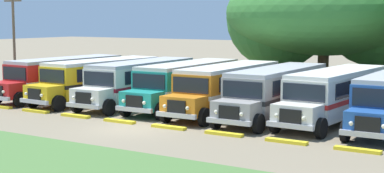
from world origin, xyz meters
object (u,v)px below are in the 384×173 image
Objects in this scene: parked_bus_slot_2 at (140,80)px; utility_pole at (14,40)px; parked_bus_slot_0 at (64,75)px; parked_bus_slot_1 at (100,78)px; parked_bus_slot_4 at (228,86)px; parked_bus_slot_6 at (337,93)px; parked_bus_slot_3 at (187,82)px; parked_bus_slot_5 at (276,90)px; broad_shade_tree at (328,12)px.

parked_bus_slot_2 is 1.44× the size of utility_pole.
parked_bus_slot_0 is 1.00× the size of parked_bus_slot_1.
utility_pole is (-8.64, 0.08, 2.44)m from parked_bus_slot_1.
parked_bus_slot_0 is 3.36m from parked_bus_slot_1.
parked_bus_slot_4 is 6.61m from parked_bus_slot_6.
parked_bus_slot_6 is at bearing 94.46° from parked_bus_slot_0.
parked_bus_slot_1 is at bearing 93.23° from parked_bus_slot_0.
parked_bus_slot_3 is 1.00× the size of parked_bus_slot_5.
parked_bus_slot_2 is 9.77m from parked_bus_slot_5.
parked_bus_slot_2 is 12.10m from utility_pole.
broad_shade_tree is at bearing -155.10° from parked_bus_slot_6.
parked_bus_slot_1 is at bearing -89.67° from parked_bus_slot_5.
broad_shade_tree is 24.07m from utility_pole.
parked_bus_slot_6 is at bearing 88.06° from parked_bus_slot_3.
parked_bus_slot_5 is at bearing 82.95° from parked_bus_slot_3.
parked_bus_slot_5 is 21.76m from utility_pole.
broad_shade_tree reaches higher than parked_bus_slot_3.
parked_bus_slot_1 and parked_bus_slot_4 have the same top height.
parked_bus_slot_0 is at bearing -88.95° from parked_bus_slot_4.
parked_bus_slot_2 is 0.68× the size of broad_shade_tree.
parked_bus_slot_1 is 18.16m from broad_shade_tree.
parked_bus_slot_0 is 19.69m from parked_bus_slot_6.
broad_shade_tree reaches higher than parked_bus_slot_4.
parked_bus_slot_2 is (3.21, 0.31, 0.00)m from parked_bus_slot_1.
broad_shade_tree is at bearing 34.18° from utility_pole.
parked_bus_slot_0 and parked_bus_slot_3 have the same top height.
parked_bus_slot_0 is at bearing -84.34° from parked_bus_slot_6.
parked_bus_slot_6 is at bearing 1.69° from utility_pole.
parked_bus_slot_6 is at bearing -68.15° from broad_shade_tree.
parked_bus_slot_1 is 9.71m from parked_bus_slot_4.
parked_bus_slot_1 and parked_bus_slot_5 have the same top height.
broad_shade_tree is (-1.78, 13.32, 4.54)m from parked_bus_slot_5.
utility_pole is (-5.28, 0.16, 2.44)m from parked_bus_slot_0.
parked_bus_slot_3 is at bearing -95.59° from parked_bus_slot_5.
parked_bus_slot_0 is at bearing -87.17° from parked_bus_slot_3.
parked_bus_slot_5 is 1.00× the size of parked_bus_slot_6.
parked_bus_slot_3 is at bearing -109.93° from broad_shade_tree.
utility_pole reaches higher than parked_bus_slot_6.
utility_pole is at bearing -90.28° from parked_bus_slot_5.
parked_bus_slot_4 and parked_bus_slot_5 have the same top height.
parked_bus_slot_0 is at bearing -136.89° from broad_shade_tree.
parked_bus_slot_3 is 6.44m from parked_bus_slot_5.
parked_bus_slot_4 is at bearing -96.50° from broad_shade_tree.
parked_bus_slot_0 is 1.00× the size of parked_bus_slot_4.
parked_bus_slot_1 is 1.00× the size of parked_bus_slot_6.
parked_bus_slot_2 is at bearing -84.07° from parked_bus_slot_3.
broad_shade_tree reaches higher than parked_bus_slot_1.
parked_bus_slot_3 is at bearing -86.76° from parked_bus_slot_6.
broad_shade_tree is at bearing 172.29° from parked_bus_slot_4.
parked_bus_slot_0 and parked_bus_slot_4 have the same top height.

